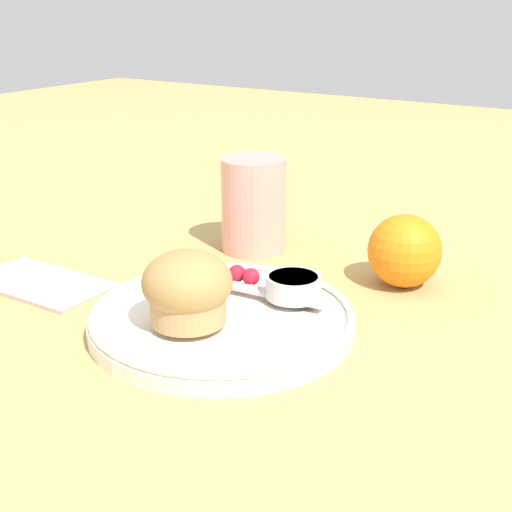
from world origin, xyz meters
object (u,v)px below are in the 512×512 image
Objects in this scene: muffin at (187,289)px; butter_knife at (250,289)px; orange_fruit at (404,251)px; juice_glass at (254,205)px.

muffin is 0.09m from butter_knife.
juice_glass is at bearing 177.13° from orange_fruit.
juice_glass reaches higher than muffin.
orange_fruit is 0.20m from juice_glass.
muffin is 1.02× the size of orange_fruit.
juice_glass is (-0.08, 0.24, 0.01)m from muffin.
juice_glass is at bearing 109.47° from muffin.
orange_fruit is at bearing -2.87° from juice_glass.
orange_fruit is (0.10, 0.14, 0.02)m from butter_knife.
muffin is 0.25m from orange_fruit.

